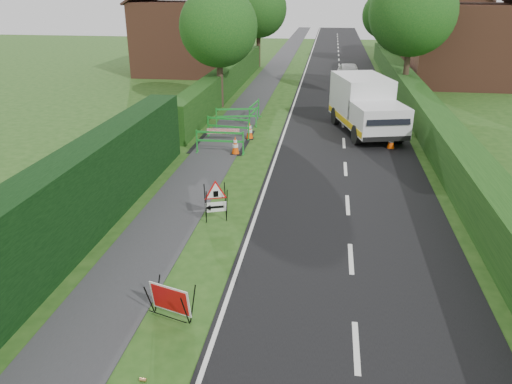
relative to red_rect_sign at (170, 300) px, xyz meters
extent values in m
plane|color=#204614|center=(1.40, 2.11, -0.47)|extent=(120.00, 120.00, 0.00)
cube|color=black|center=(3.90, 37.11, -0.46)|extent=(6.00, 90.00, 0.02)
cube|color=#2D2D30|center=(-1.60, 37.11, -0.46)|extent=(2.00, 90.00, 0.02)
cube|color=black|center=(-3.60, 2.11, -0.47)|extent=(1.10, 18.00, 2.50)
cube|color=#14380F|center=(-3.60, 24.11, -0.47)|extent=(1.00, 24.00, 1.80)
cube|color=#14380F|center=(7.90, 18.11, -0.47)|extent=(1.20, 50.00, 1.50)
cube|color=brown|center=(-8.60, 32.11, 2.28)|extent=(7.00, 7.00, 5.50)
cube|color=brown|center=(12.40, 30.11, 2.28)|extent=(7.00, 7.00, 5.50)
cube|color=brown|center=(13.40, 44.11, 2.28)|extent=(7.00, 7.00, 5.50)
cylinder|color=#2D2116|center=(-3.20, 20.11, 0.85)|extent=(0.36, 0.36, 2.62)
sphere|color=#114114|center=(-3.20, 20.11, 4.03)|extent=(4.40, 4.40, 4.40)
cylinder|color=#2D2116|center=(7.80, 24.11, 1.02)|extent=(0.36, 0.36, 2.97)
sphere|color=#114114|center=(7.80, 24.11, 4.72)|extent=(5.20, 5.20, 5.20)
cylinder|color=#2D2116|center=(-3.20, 36.11, 0.93)|extent=(0.36, 0.36, 2.80)
sphere|color=#114114|center=(-3.20, 36.11, 4.37)|extent=(4.80, 4.80, 4.80)
cylinder|color=#2D2116|center=(7.80, 40.11, 0.76)|extent=(0.36, 0.36, 2.45)
sphere|color=#114114|center=(7.80, 40.11, 3.77)|extent=(4.20, 4.20, 4.20)
cylinder|color=black|center=(-0.47, 0.02, -0.05)|extent=(0.11, 0.28, 0.79)
cylinder|color=black|center=(-0.38, 0.30, -0.05)|extent=(0.11, 0.28, 0.79)
cylinder|color=black|center=(0.40, -0.26, -0.05)|extent=(0.11, 0.28, 0.79)
cylinder|color=black|center=(0.49, 0.02, -0.05)|extent=(0.11, 0.28, 0.79)
cylinder|color=black|center=(-0.04, -0.13, -0.33)|extent=(0.93, 0.32, 0.02)
cube|color=white|center=(0.00, 0.01, 0.01)|extent=(0.96, 0.41, 0.69)
cube|color=red|center=(0.00, -0.01, 0.01)|extent=(0.87, 0.36, 0.60)
cylinder|color=black|center=(-0.31, 4.54, 0.12)|extent=(0.15, 0.34, 1.14)
cylinder|color=black|center=(-0.40, 4.81, 0.12)|extent=(0.15, 0.34, 1.14)
cylinder|color=black|center=(0.27, 4.75, 0.12)|extent=(0.15, 0.34, 1.14)
cylinder|color=black|center=(0.17, 5.02, 0.12)|extent=(0.15, 0.34, 1.14)
cube|color=white|center=(-0.06, 4.76, 0.04)|extent=(0.60, 0.23, 0.31)
cube|color=black|center=(-0.05, 4.75, 0.04)|extent=(0.43, 0.16, 0.07)
cone|color=black|center=(-0.29, 4.66, 0.04)|extent=(0.20, 0.22, 0.18)
cube|color=black|center=(-0.05, 4.74, 0.47)|extent=(0.14, 0.06, 0.18)
cube|color=silver|center=(4.67, 16.47, 1.06)|extent=(3.05, 4.00, 2.12)
cube|color=silver|center=(5.38, 13.87, 0.64)|extent=(2.72, 2.78, 1.30)
cube|color=black|center=(5.66, 12.82, 0.96)|extent=(1.93, 0.75, 0.60)
cube|color=yellow|center=(3.87, 15.18, 0.22)|extent=(1.45, 5.25, 0.26)
cube|color=yellow|center=(6.01, 15.77, 0.22)|extent=(1.45, 5.25, 0.26)
cube|color=black|center=(5.66, 12.82, 0.06)|extent=(2.11, 0.69, 0.22)
cylinder|color=black|center=(4.44, 13.56, -0.03)|extent=(0.49, 0.92, 0.88)
cylinder|color=black|center=(6.35, 14.08, -0.03)|extent=(0.49, 0.92, 0.88)
cylinder|color=black|center=(3.51, 16.98, -0.03)|extent=(0.49, 0.92, 0.88)
cylinder|color=black|center=(5.41, 17.50, -0.03)|extent=(0.49, 0.92, 0.88)
cube|color=black|center=(5.91, 13.09, -0.45)|extent=(0.38, 0.38, 0.04)
cone|color=#FF4E08|center=(5.91, 13.09, -0.05)|extent=(0.32, 0.32, 0.75)
cylinder|color=white|center=(5.91, 13.09, -0.09)|extent=(0.25, 0.25, 0.14)
cylinder|color=white|center=(5.91, 13.09, 0.10)|extent=(0.17, 0.17, 0.10)
cube|color=black|center=(6.94, 16.03, -0.45)|extent=(0.38, 0.38, 0.04)
cone|color=#FF4E08|center=(6.94, 16.03, -0.05)|extent=(0.32, 0.32, 0.75)
cylinder|color=white|center=(6.94, 16.03, -0.09)|extent=(0.25, 0.25, 0.14)
cylinder|color=white|center=(6.94, 16.03, 0.10)|extent=(0.17, 0.17, 0.10)
cube|color=black|center=(6.33, 18.61, -0.45)|extent=(0.38, 0.38, 0.04)
cone|color=#FF4E08|center=(6.33, 18.61, -0.05)|extent=(0.32, 0.32, 0.75)
cylinder|color=white|center=(6.33, 18.61, -0.09)|extent=(0.25, 0.25, 0.14)
cylinder|color=white|center=(6.33, 18.61, 0.10)|extent=(0.17, 0.17, 0.10)
cube|color=black|center=(-0.70, 11.36, -0.45)|extent=(0.38, 0.38, 0.04)
cone|color=#FF4E08|center=(-0.70, 11.36, -0.05)|extent=(0.32, 0.32, 0.75)
cylinder|color=white|center=(-0.70, 11.36, -0.09)|extent=(0.25, 0.25, 0.14)
cylinder|color=white|center=(-0.70, 11.36, 0.10)|extent=(0.17, 0.17, 0.10)
cube|color=black|center=(-0.46, 13.73, -0.45)|extent=(0.38, 0.38, 0.04)
cone|color=#FF4E08|center=(-0.46, 13.73, -0.05)|extent=(0.32, 0.32, 0.75)
cylinder|color=white|center=(-0.46, 13.73, -0.09)|extent=(0.25, 0.25, 0.14)
cylinder|color=white|center=(-0.46, 13.73, 0.10)|extent=(0.17, 0.17, 0.10)
cube|color=#198D28|center=(-2.36, 11.36, 0.03)|extent=(0.05, 0.05, 1.00)
cube|color=#198D28|center=(-0.36, 11.38, 0.03)|extent=(0.05, 0.05, 1.00)
cube|color=#198D28|center=(-1.36, 11.37, 0.45)|extent=(2.00, 0.08, 0.08)
cube|color=#198D28|center=(-1.36, 11.37, 0.08)|extent=(2.00, 0.08, 0.08)
cube|color=#198D28|center=(-2.36, 11.36, -0.45)|extent=(0.06, 0.35, 0.04)
cube|color=#198D28|center=(-0.36, 11.38, -0.45)|extent=(0.06, 0.35, 0.04)
cube|color=#198D28|center=(-2.46, 13.83, 0.03)|extent=(0.06, 0.06, 1.00)
cube|color=#198D28|center=(-0.48, 13.58, 0.03)|extent=(0.06, 0.06, 1.00)
cube|color=#198D28|center=(-1.47, 13.71, 0.45)|extent=(1.99, 0.30, 0.08)
cube|color=#198D28|center=(-1.47, 13.71, 0.08)|extent=(1.99, 0.30, 0.08)
cube|color=#198D28|center=(-2.46, 13.83, -0.45)|extent=(0.10, 0.35, 0.04)
cube|color=#198D28|center=(-0.48, 13.58, -0.45)|extent=(0.10, 0.35, 0.04)
cube|color=#198D28|center=(-2.43, 15.49, 0.03)|extent=(0.06, 0.06, 1.00)
cube|color=#198D28|center=(-0.48, 15.92, 0.03)|extent=(0.06, 0.06, 1.00)
cube|color=#198D28|center=(-1.45, 15.71, 0.45)|extent=(1.96, 0.47, 0.08)
cube|color=#198D28|center=(-1.45, 15.71, 0.08)|extent=(1.96, 0.47, 0.08)
cube|color=#198D28|center=(-2.43, 15.49, -0.45)|extent=(0.13, 0.35, 0.04)
cube|color=#198D28|center=(-0.48, 15.92, -0.45)|extent=(0.13, 0.35, 0.04)
cube|color=#198D28|center=(-0.82, 15.99, 0.03)|extent=(0.05, 0.05, 1.00)
cube|color=#198D28|center=(-0.64, 17.98, 0.03)|extent=(0.05, 0.05, 1.00)
cube|color=#198D28|center=(-0.73, 16.99, 0.45)|extent=(0.24, 2.00, 0.08)
cube|color=#198D28|center=(-0.73, 16.99, 0.08)|extent=(0.24, 2.00, 0.08)
cube|color=#198D28|center=(-0.82, 15.99, -0.45)|extent=(0.35, 0.09, 0.04)
cube|color=#198D28|center=(-0.64, 17.98, -0.45)|extent=(0.35, 0.09, 0.04)
cube|color=red|center=(-1.62, 13.24, -0.47)|extent=(1.50, 0.19, 0.25)
cylinder|color=#BF7F4C|center=(0.04, -1.86, -0.47)|extent=(0.12, 0.07, 0.07)
imported|color=white|center=(4.51, 29.42, 0.22)|extent=(1.89, 4.12, 1.37)
camera|label=1|loc=(3.08, -8.52, 6.16)|focal=35.00mm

